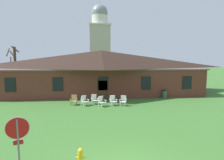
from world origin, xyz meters
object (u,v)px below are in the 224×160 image
stop_sign (18,136)px  trash_bin (165,94)px  lawn_chair_by_porch (74,100)px  lawn_chair_middle (101,101)px  lawn_chair_right_end (113,100)px  fire_hydrant (80,158)px  lawn_chair_left_end (94,99)px  lawn_chair_far_side (123,100)px  lawn_chair_near_door (84,100)px

stop_sign → trash_bin: (10.67, 12.84, -1.11)m
lawn_chair_by_porch → trash_bin: bearing=11.1°
stop_sign → lawn_chair_middle: stop_sign is taller
lawn_chair_by_porch → lawn_chair_right_end: bearing=-8.7°
lawn_chair_right_end → fire_hydrant: size_ratio=1.21×
lawn_chair_left_end → lawn_chair_far_side: same height
lawn_chair_right_end → lawn_chair_left_end: bearing=157.7°
lawn_chair_near_door → lawn_chair_middle: bearing=-16.7°
stop_sign → trash_bin: bearing=50.3°
lawn_chair_middle → lawn_chair_right_end: same height
stop_sign → lawn_chair_far_side: size_ratio=2.40×
lawn_chair_right_end → trash_bin: trash_bin is taller
lawn_chair_by_porch → lawn_chair_far_side: 4.80m
lawn_chair_far_side → fire_hydrant: lawn_chair_far_side is taller
lawn_chair_right_end → lawn_chair_far_side: size_ratio=1.00×
lawn_chair_by_porch → trash_bin: size_ratio=0.98×
lawn_chair_by_porch → lawn_chair_near_door: bearing=-19.9°
lawn_chair_middle → lawn_chair_right_end: (1.11, 0.28, 0.00)m
lawn_chair_by_porch → trash_bin: (9.96, 1.96, -0.00)m
stop_sign → lawn_chair_far_side: (5.45, 10.13, -1.11)m
lawn_chair_middle → lawn_chair_near_door: bearing=163.3°
lawn_chair_by_porch → lawn_chair_near_door: size_ratio=1.00×
lawn_chair_far_side → fire_hydrant: size_ratio=1.21×
lawn_chair_by_porch → fire_hydrant: lawn_chair_by_porch is taller
lawn_chair_left_end → trash_bin: 8.20m
lawn_chair_far_side → fire_hydrant: (-3.33, -9.64, -0.12)m
lawn_chair_middle → fire_hydrant: (-1.24, -9.53, -0.12)m
lawn_chair_middle → stop_sign: bearing=-108.5°
stop_sign → lawn_chair_by_porch: bearing=86.3°
lawn_chair_by_porch → lawn_chair_left_end: same height
lawn_chair_left_end → lawn_chair_middle: (0.69, -1.02, 0.00)m
lawn_chair_middle → fire_hydrant: bearing=-97.4°
lawn_chair_near_door → lawn_chair_middle: (1.62, -0.49, 0.00)m
lawn_chair_right_end → trash_bin: (6.20, 2.54, -0.00)m
lawn_chair_far_side → trash_bin: 5.88m
stop_sign → fire_hydrant: size_ratio=2.90×
lawn_chair_left_end → lawn_chair_right_end: size_ratio=1.00×
lawn_chair_middle → lawn_chair_right_end: bearing=14.2°
lawn_chair_by_porch → fire_hydrant: size_ratio=1.21×
stop_sign → lawn_chair_middle: size_ratio=2.40×
lawn_chair_by_porch → lawn_chair_right_end: 3.80m
fire_hydrant → trash_bin: 15.02m
lawn_chair_by_porch → lawn_chair_left_end: 1.97m
lawn_chair_near_door → trash_bin: trash_bin is taller
lawn_chair_by_porch → lawn_chair_middle: (2.65, -0.86, 0.00)m
stop_sign → lawn_chair_far_side: stop_sign is taller
stop_sign → trash_bin: 16.73m
lawn_chair_right_end → lawn_chair_far_side: same height
lawn_chair_left_end → lawn_chair_near_door: bearing=-150.4°
lawn_chair_near_door → lawn_chair_left_end: (0.94, 0.53, 0.00)m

